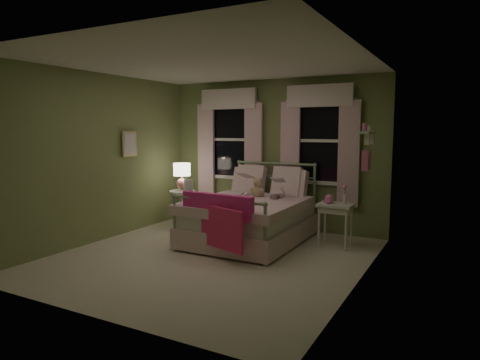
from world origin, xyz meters
The scene contains 18 objects.
room_shell centered at (0.00, 0.00, 1.30)m, with size 4.20×4.20×4.20m.
bed centered at (0.10, 1.02, 0.38)m, with size 1.58×2.04×1.18m.
pink_throw centered at (0.10, 0.00, 0.61)m, with size 1.10×0.40×0.71m.
child_left centered at (-0.18, 1.45, 0.91)m, with size 0.25×0.16×0.67m, color #F7D1DD.
child_right centered at (0.38, 1.45, 0.90)m, with size 0.32×0.25×0.66m, color #F7D1DD.
book_left centered at (-0.18, 1.20, 0.96)m, with size 0.20×0.27×0.03m, color beige.
book_right centered at (0.38, 1.20, 0.92)m, with size 0.20×0.27×0.02m, color beige.
teddy_bear centered at (0.10, 1.29, 0.79)m, with size 0.24×0.20×0.32m.
nightstand_left centered at (-1.43, 1.35, 0.42)m, with size 0.46×0.46×0.65m.
table_lamp centered at (-1.43, 1.35, 0.95)m, with size 0.30×0.30×0.47m.
book_nightstand centered at (-1.33, 1.27, 0.66)m, with size 0.16×0.22×0.02m, color beige.
nightstand_right centered at (1.35, 1.34, 0.55)m, with size 0.50×0.40×0.64m.
pink_toy centered at (1.25, 1.33, 0.71)m, with size 0.14×0.18×0.14m.
bud_vase centered at (1.47, 1.39, 0.79)m, with size 0.06×0.06×0.28m.
window_left centered at (-0.85, 2.03, 1.62)m, with size 1.34×0.13×1.96m.
window_right centered at (0.85, 2.03, 1.62)m, with size 1.34×0.13×1.96m.
wall_shelf centered at (1.90, 0.70, 1.52)m, with size 0.15×0.50×0.60m.
framed_picture centered at (-1.95, 0.60, 1.50)m, with size 0.03×0.32×0.42m.
Camera 1 is at (3.04, -4.81, 1.75)m, focal length 32.00 mm.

